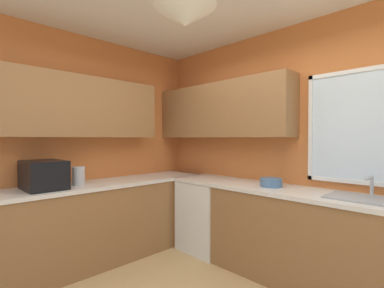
% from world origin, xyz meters
% --- Properties ---
extents(room_shell, '(4.05, 3.45, 2.76)m').
position_xyz_m(room_shell, '(-0.80, 0.57, 1.88)').
color(room_shell, '#D17238').
rests_on(room_shell, ground_plane).
extents(counter_run_left, '(0.65, 3.06, 0.92)m').
position_xyz_m(counter_run_left, '(-1.65, 0.00, 0.46)').
color(counter_run_left, olive).
rests_on(counter_run_left, ground_plane).
extents(counter_run_back, '(3.14, 0.65, 0.92)m').
position_xyz_m(counter_run_back, '(0.21, 1.36, 0.46)').
color(counter_run_back, olive).
rests_on(counter_run_back, ground_plane).
extents(dishwasher, '(0.60, 0.60, 0.87)m').
position_xyz_m(dishwasher, '(-0.99, 1.33, 0.44)').
color(dishwasher, white).
rests_on(dishwasher, ground_plane).
extents(microwave, '(0.48, 0.36, 0.29)m').
position_xyz_m(microwave, '(-1.65, -0.43, 1.06)').
color(microwave, black).
rests_on(microwave, counter_run_left).
extents(kettle, '(0.13, 0.13, 0.21)m').
position_xyz_m(kettle, '(-1.63, -0.08, 1.02)').
color(kettle, '#B7B7BC').
rests_on(kettle, counter_run_left).
extents(sink_assembly, '(0.60, 0.40, 0.19)m').
position_xyz_m(sink_assembly, '(0.79, 1.36, 0.93)').
color(sink_assembly, '#9EA0A5').
rests_on(sink_assembly, counter_run_back).
extents(bowl, '(0.23, 0.23, 0.09)m').
position_xyz_m(bowl, '(-0.10, 1.36, 0.96)').
color(bowl, '#4C7099').
rests_on(bowl, counter_run_back).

